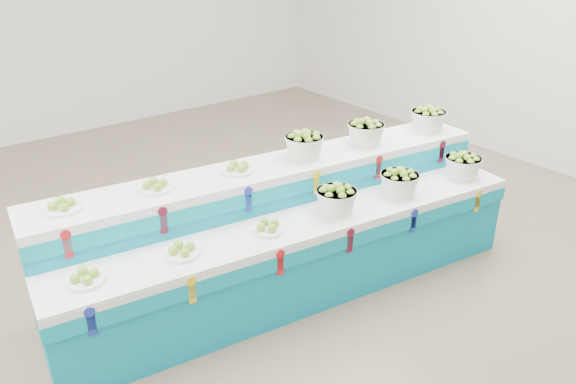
# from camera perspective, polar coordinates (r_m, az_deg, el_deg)

# --- Properties ---
(ground) EXTENTS (10.00, 10.00, 0.00)m
(ground) POSITION_cam_1_polar(r_m,az_deg,el_deg) (4.67, -8.72, -12.12)
(ground) COLOR #6B5E49
(ground) RESTS_ON ground
(display_stand) EXTENTS (4.12, 1.58, 1.02)m
(display_stand) POSITION_cam_1_polar(r_m,az_deg,el_deg) (4.71, -0.00, -3.96)
(display_stand) COLOR #0A89AC
(display_stand) RESTS_ON ground
(plate_lower_left) EXTENTS (0.29, 0.29, 0.09)m
(plate_lower_left) POSITION_cam_1_polar(r_m,az_deg,el_deg) (3.91, -19.86, -7.99)
(plate_lower_left) COLOR white
(plate_lower_left) RESTS_ON display_stand
(plate_lower_mid) EXTENTS (0.29, 0.29, 0.09)m
(plate_lower_mid) POSITION_cam_1_polar(r_m,az_deg,el_deg) (4.03, -10.65, -5.70)
(plate_lower_mid) COLOR white
(plate_lower_mid) RESTS_ON display_stand
(plate_lower_right) EXTENTS (0.29, 0.29, 0.09)m
(plate_lower_right) POSITION_cam_1_polar(r_m,az_deg,el_deg) (4.26, -2.06, -3.42)
(plate_lower_right) COLOR white
(plate_lower_right) RESTS_ON display_stand
(basket_lower_left) EXTENTS (0.37, 0.37, 0.24)m
(basket_lower_left) POSITION_cam_1_polar(r_m,az_deg,el_deg) (4.52, 4.90, -0.71)
(basket_lower_left) COLOR silver
(basket_lower_left) RESTS_ON display_stand
(basket_lower_mid) EXTENTS (0.37, 0.37, 0.24)m
(basket_lower_mid) POSITION_cam_1_polar(r_m,az_deg,el_deg) (4.89, 11.16, 0.98)
(basket_lower_mid) COLOR silver
(basket_lower_mid) RESTS_ON display_stand
(basket_lower_right) EXTENTS (0.37, 0.37, 0.24)m
(basket_lower_right) POSITION_cam_1_polar(r_m,az_deg,el_deg) (5.38, 17.21, 2.60)
(basket_lower_right) COLOR silver
(basket_lower_right) RESTS_ON display_stand
(plate_upper_left) EXTENTS (0.29, 0.29, 0.09)m
(plate_upper_left) POSITION_cam_1_polar(r_m,az_deg,el_deg) (4.20, -21.85, -1.20)
(plate_upper_left) COLOR white
(plate_upper_left) RESTS_ON display_stand
(plate_upper_mid) EXTENTS (0.29, 0.29, 0.09)m
(plate_upper_mid) POSITION_cam_1_polar(r_m,az_deg,el_deg) (4.32, -13.27, 0.72)
(plate_upper_mid) COLOR white
(plate_upper_mid) RESTS_ON display_stand
(plate_upper_right) EXTENTS (0.29, 0.29, 0.09)m
(plate_upper_right) POSITION_cam_1_polar(r_m,az_deg,el_deg) (4.53, -5.09, 2.54)
(plate_upper_right) COLOR white
(plate_upper_right) RESTS_ON display_stand
(basket_upper_left) EXTENTS (0.37, 0.37, 0.24)m
(basket_upper_left) POSITION_cam_1_polar(r_m,az_deg,el_deg) (4.78, 1.64, 4.79)
(basket_upper_left) COLOR silver
(basket_upper_left) RESTS_ON display_stand
(basket_upper_mid) EXTENTS (0.37, 0.37, 0.24)m
(basket_upper_mid) POSITION_cam_1_polar(r_m,az_deg,el_deg) (5.13, 7.85, 6.02)
(basket_upper_mid) COLOR silver
(basket_upper_mid) RESTS_ON display_stand
(basket_upper_right) EXTENTS (0.37, 0.37, 0.24)m
(basket_upper_right) POSITION_cam_1_polar(r_m,az_deg,el_deg) (5.60, 13.96, 7.16)
(basket_upper_right) COLOR silver
(basket_upper_right) RESTS_ON display_stand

